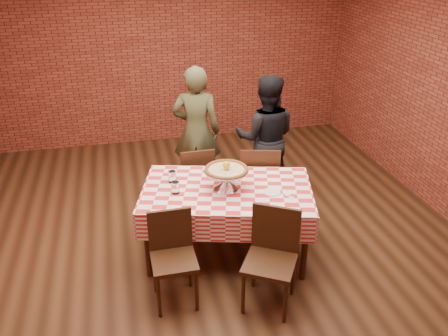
{
  "coord_description": "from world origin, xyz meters",
  "views": [
    {
      "loc": [
        -0.88,
        -4.16,
        3.0
      ],
      "look_at": [
        0.07,
        -0.12,
        0.93
      ],
      "focal_mm": 37.38,
      "sensor_mm": 36.0,
      "label": 1
    }
  ],
  "objects": [
    {
      "name": "chair_far_left",
      "position": [
        -0.09,
        0.67,
        0.43
      ],
      "size": [
        0.4,
        0.4,
        0.87
      ],
      "primitive_type": null,
      "rotation": [
        0.0,
        0.0,
        3.16
      ],
      "color": "#341D0E",
      "rests_on": "ground"
    },
    {
      "name": "pizza",
      "position": [
        0.07,
        -0.22,
        0.96
      ],
      "size": [
        0.57,
        0.57,
        0.03
      ],
      "primitive_type": "cylinder",
      "rotation": [
        0.0,
        0.0,
        -0.45
      ],
      "color": "beige",
      "rests_on": "pizza_stand"
    },
    {
      "name": "lemon",
      "position": [
        0.07,
        -0.22,
        1.01
      ],
      "size": [
        0.09,
        0.09,
        0.09
      ],
      "primitive_type": "ellipsoid",
      "rotation": [
        0.0,
        0.0,
        -0.45
      ],
      "color": "yellow",
      "rests_on": "pizza"
    },
    {
      "name": "ground",
      "position": [
        0.0,
        0.0,
        0.0
      ],
      "size": [
        6.0,
        6.0,
        0.0
      ],
      "primitive_type": "plane",
      "color": "black",
      "rests_on": "ground"
    },
    {
      "name": "back_wall",
      "position": [
        0.0,
        3.0,
        1.45
      ],
      "size": [
        5.5,
        0.0,
        5.5
      ],
      "primitive_type": "plane",
      "rotation": [
        1.57,
        0.0,
        0.0
      ],
      "color": "maroon",
      "rests_on": "ground"
    },
    {
      "name": "diner_black",
      "position": [
        0.82,
        0.87,
        0.79
      ],
      "size": [
        0.91,
        0.8,
        1.57
      ],
      "primitive_type": "imported",
      "rotation": [
        0.0,
        0.0,
        2.84
      ],
      "color": "black",
      "rests_on": "ground"
    },
    {
      "name": "tablecloth",
      "position": [
        0.07,
        -0.23,
        0.62
      ],
      "size": [
        1.9,
        1.44,
        0.28
      ],
      "primitive_type": null,
      "rotation": [
        0.0,
        0.0,
        -0.27
      ],
      "color": "red",
      "rests_on": "table"
    },
    {
      "name": "pizza_stand",
      "position": [
        0.07,
        -0.22,
        0.86
      ],
      "size": [
        0.59,
        0.59,
        0.2
      ],
      "primitive_type": null,
      "rotation": [
        0.0,
        0.0,
        -0.45
      ],
      "color": "silver",
      "rests_on": "tablecloth"
    },
    {
      "name": "chair_near_right",
      "position": [
        0.25,
        -1.08,
        0.46
      ],
      "size": [
        0.59,
        0.59,
        0.91
      ],
      "primitive_type": null,
      "rotation": [
        0.0,
        0.0,
        -0.54
      ],
      "color": "#341D0E",
      "rests_on": "ground"
    },
    {
      "name": "chair_near_left",
      "position": [
        -0.56,
        -0.85,
        0.43
      ],
      "size": [
        0.39,
        0.39,
        0.87
      ],
      "primitive_type": null,
      "rotation": [
        0.0,
        0.0,
        0.01
      ],
      "color": "#341D0E",
      "rests_on": "ground"
    },
    {
      "name": "water_glass_left",
      "position": [
        -0.44,
        -0.2,
        0.82
      ],
      "size": [
        0.09,
        0.09,
        0.12
      ],
      "primitive_type": "cylinder",
      "rotation": [
        0.0,
        0.0,
        -0.27
      ],
      "color": "white",
      "rests_on": "tablecloth"
    },
    {
      "name": "water_glass_right",
      "position": [
        -0.44,
        0.04,
        0.82
      ],
      "size": [
        0.09,
        0.09,
        0.12
      ],
      "primitive_type": "cylinder",
      "rotation": [
        0.0,
        0.0,
        -0.27
      ],
      "color": "white",
      "rests_on": "tablecloth"
    },
    {
      "name": "sweetener_packet_b",
      "position": [
        0.61,
        -0.49,
        0.76
      ],
      "size": [
        0.05,
        0.04,
        0.0
      ],
      "primitive_type": "cube",
      "rotation": [
        0.0,
        0.0,
        -0.11
      ],
      "color": "white",
      "rests_on": "tablecloth"
    },
    {
      "name": "sweetener_packet_a",
      "position": [
        0.63,
        -0.55,
        0.76
      ],
      "size": [
        0.06,
        0.05,
        0.0
      ],
      "primitive_type": "cube",
      "rotation": [
        0.0,
        0.0,
        -0.38
      ],
      "color": "white",
      "rests_on": "tablecloth"
    },
    {
      "name": "diner_olive",
      "position": [
        0.02,
        1.18,
        0.83
      ],
      "size": [
        0.69,
        0.54,
        1.66
      ],
      "primitive_type": "imported",
      "rotation": [
        0.0,
        0.0,
        2.87
      ],
      "color": "#424527",
      "rests_on": "ground"
    },
    {
      "name": "condiment_caddy",
      "position": [
        0.21,
        0.01,
        0.82
      ],
      "size": [
        0.09,
        0.08,
        0.12
      ],
      "primitive_type": "cube",
      "rotation": [
        0.0,
        0.0,
        0.08
      ],
      "color": "silver",
      "rests_on": "tablecloth"
    },
    {
      "name": "chair_far_right",
      "position": [
        0.61,
        0.43,
        0.46
      ],
      "size": [
        0.54,
        0.54,
        0.92
      ],
      "primitive_type": null,
      "rotation": [
        0.0,
        0.0,
        2.89
      ],
      "color": "#341D0E",
      "rests_on": "ground"
    },
    {
      "name": "table",
      "position": [
        0.07,
        -0.23,
        0.38
      ],
      "size": [
        1.86,
        1.39,
        0.75
      ],
      "primitive_type": "cube",
      "rotation": [
        0.0,
        0.0,
        -0.27
      ],
      "color": "#341D0E",
      "rests_on": "ground"
    },
    {
      "name": "side_plate",
      "position": [
        0.48,
        -0.41,
        0.76
      ],
      "size": [
        0.21,
        0.21,
        0.01
      ],
      "primitive_type": "cylinder",
      "rotation": [
        0.0,
        0.0,
        -0.27
      ],
      "color": "white",
      "rests_on": "tablecloth"
    }
  ]
}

